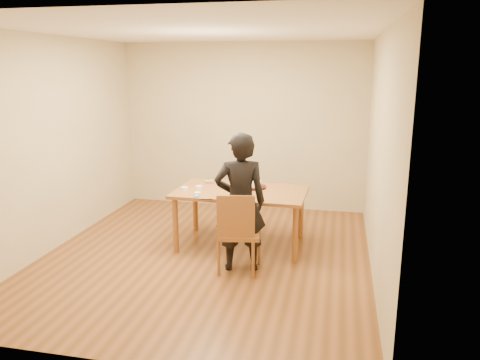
% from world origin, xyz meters
% --- Properties ---
extents(room_shell, '(4.00, 4.50, 2.70)m').
position_xyz_m(room_shell, '(0.00, 0.34, 1.35)').
color(room_shell, '#5B3616').
rests_on(room_shell, ground).
extents(dining_table, '(1.71, 1.04, 0.04)m').
position_xyz_m(dining_table, '(0.35, 0.46, 0.73)').
color(dining_table, brown).
rests_on(dining_table, floor).
extents(dining_chair, '(0.53, 0.53, 0.04)m').
position_xyz_m(dining_chair, '(0.50, -0.31, 0.45)').
color(dining_chair, brown).
rests_on(dining_chair, floor).
extents(cake_plate, '(0.32, 0.32, 0.02)m').
position_xyz_m(cake_plate, '(0.49, 0.62, 0.76)').
color(cake_plate, '#B51D0C').
rests_on(cake_plate, dining_table).
extents(cake, '(0.19, 0.19, 0.06)m').
position_xyz_m(cake, '(0.49, 0.62, 0.81)').
color(cake, white).
rests_on(cake, cake_plate).
extents(frosting_dome, '(0.19, 0.19, 0.03)m').
position_xyz_m(frosting_dome, '(0.49, 0.62, 0.85)').
color(frosting_dome, white).
rests_on(frosting_dome, cake).
extents(frosting_tub, '(0.09, 0.09, 0.08)m').
position_xyz_m(frosting_tub, '(0.35, 0.01, 0.79)').
color(frosting_tub, white).
rests_on(frosting_tub, dining_table).
extents(frosting_lid, '(0.09, 0.09, 0.01)m').
position_xyz_m(frosting_lid, '(-0.13, 0.05, 0.75)').
color(frosting_lid, blue).
rests_on(frosting_lid, dining_table).
extents(frosting_dollop, '(0.04, 0.04, 0.02)m').
position_xyz_m(frosting_dollop, '(-0.13, 0.05, 0.77)').
color(frosting_dollop, white).
rests_on(frosting_dollop, frosting_lid).
extents(ramekin_green, '(0.08, 0.08, 0.04)m').
position_xyz_m(ramekin_green, '(-0.13, 0.11, 0.77)').
color(ramekin_green, white).
rests_on(ramekin_green, dining_table).
extents(ramekin_yellow, '(0.08, 0.08, 0.04)m').
position_xyz_m(ramekin_yellow, '(-0.21, 0.42, 0.77)').
color(ramekin_yellow, white).
rests_on(ramekin_yellow, dining_table).
extents(ramekin_multi, '(0.09, 0.09, 0.04)m').
position_xyz_m(ramekin_multi, '(-0.37, 0.32, 0.77)').
color(ramekin_multi, white).
rests_on(ramekin_multi, dining_table).
extents(candy_box_pink, '(0.14, 0.09, 0.02)m').
position_xyz_m(candy_box_pink, '(-0.15, 0.74, 0.76)').
color(candy_box_pink, '#C42E9A').
rests_on(candy_box_pink, dining_table).
extents(candy_box_green, '(0.14, 0.10, 0.02)m').
position_xyz_m(candy_box_green, '(-0.16, 0.75, 0.78)').
color(candy_box_green, green).
rests_on(candy_box_green, candy_box_pink).
extents(spatula, '(0.15, 0.07, 0.01)m').
position_xyz_m(spatula, '(0.03, -0.06, 0.75)').
color(spatula, black).
rests_on(spatula, dining_table).
extents(person, '(0.67, 0.54, 1.61)m').
position_xyz_m(person, '(0.50, -0.27, 0.81)').
color(person, black).
rests_on(person, floor).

